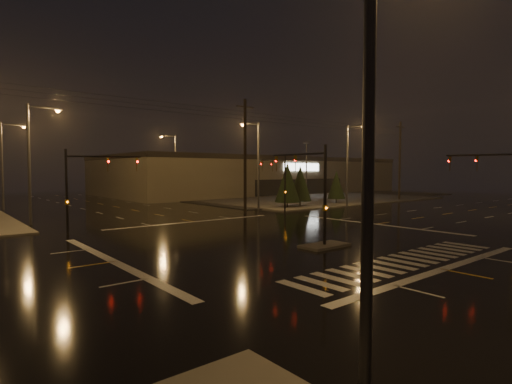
# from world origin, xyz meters

# --- Properties ---
(ground) EXTENTS (140.00, 140.00, 0.00)m
(ground) POSITION_xyz_m (0.00, 0.00, 0.00)
(ground) COLOR black
(ground) RESTS_ON ground
(sidewalk_ne) EXTENTS (36.00, 36.00, 0.12)m
(sidewalk_ne) POSITION_xyz_m (30.00, 30.00, 0.06)
(sidewalk_ne) COLOR #4E4A45
(sidewalk_ne) RESTS_ON ground
(median_island) EXTENTS (3.00, 1.60, 0.15)m
(median_island) POSITION_xyz_m (0.00, -4.00, 0.07)
(median_island) COLOR #4E4A45
(median_island) RESTS_ON ground
(crosswalk) EXTENTS (15.00, 2.60, 0.01)m
(crosswalk) POSITION_xyz_m (0.00, -9.00, 0.01)
(crosswalk) COLOR beige
(crosswalk) RESTS_ON ground
(stop_bar_near) EXTENTS (16.00, 0.50, 0.01)m
(stop_bar_near) POSITION_xyz_m (0.00, -11.00, 0.01)
(stop_bar_near) COLOR beige
(stop_bar_near) RESTS_ON ground
(stop_bar_far) EXTENTS (16.00, 0.50, 0.01)m
(stop_bar_far) POSITION_xyz_m (0.00, 11.00, 0.01)
(stop_bar_far) COLOR beige
(stop_bar_far) RESTS_ON ground
(parking_lot) EXTENTS (50.00, 24.00, 0.08)m
(parking_lot) POSITION_xyz_m (35.00, 28.00, 0.04)
(parking_lot) COLOR black
(parking_lot) RESTS_ON ground
(retail_building) EXTENTS (60.20, 28.30, 7.20)m
(retail_building) POSITION_xyz_m (35.00, 45.99, 3.84)
(retail_building) COLOR #726751
(retail_building) RESTS_ON ground
(signal_mast_median) EXTENTS (0.25, 4.59, 6.00)m
(signal_mast_median) POSITION_xyz_m (0.00, -3.07, 3.75)
(signal_mast_median) COLOR black
(signal_mast_median) RESTS_ON ground
(signal_mast_ne) EXTENTS (4.84, 1.86, 6.00)m
(signal_mast_ne) POSITION_xyz_m (9.50, 10.14, 3.79)
(signal_mast_ne) COLOR black
(signal_mast_ne) RESTS_ON ground
(signal_mast_nw) EXTENTS (4.84, 1.86, 6.00)m
(signal_mast_nw) POSITION_xyz_m (-9.50, 10.14, 3.79)
(signal_mast_nw) COLOR black
(signal_mast_nw) RESTS_ON ground
(signal_mast_se) EXTENTS (1.55, 3.87, 6.00)m
(signal_mast_se) POSITION_xyz_m (10.23, -9.75, 3.71)
(signal_mast_se) COLOR black
(signal_mast_se) RESTS_ON ground
(streetlight_0) EXTENTS (2.77, 0.32, 10.00)m
(streetlight_0) POSITION_xyz_m (-11.18, -15.00, 5.80)
(streetlight_0) COLOR #38383A
(streetlight_0) RESTS_ON ground
(streetlight_1) EXTENTS (2.77, 0.32, 10.00)m
(streetlight_1) POSITION_xyz_m (-11.18, 18.00, 5.80)
(streetlight_1) COLOR #38383A
(streetlight_1) RESTS_ON ground
(streetlight_2) EXTENTS (2.77, 0.32, 10.00)m
(streetlight_2) POSITION_xyz_m (-11.18, 34.00, 5.80)
(streetlight_2) COLOR #38383A
(streetlight_2) RESTS_ON ground
(streetlight_3) EXTENTS (2.77, 0.32, 10.00)m
(streetlight_3) POSITION_xyz_m (11.18, 16.00, 5.80)
(streetlight_3) COLOR #38383A
(streetlight_3) RESTS_ON ground
(streetlight_4) EXTENTS (2.77, 0.32, 10.00)m
(streetlight_4) POSITION_xyz_m (11.18, 36.00, 5.80)
(streetlight_4) COLOR #38383A
(streetlight_4) RESTS_ON ground
(streetlight_6) EXTENTS (0.32, 2.77, 10.00)m
(streetlight_6) POSITION_xyz_m (22.00, 11.18, 5.80)
(streetlight_6) COLOR #38383A
(streetlight_6) RESTS_ON ground
(utility_pole_1) EXTENTS (2.20, 0.32, 12.00)m
(utility_pole_1) POSITION_xyz_m (8.00, 14.00, 6.13)
(utility_pole_1) COLOR black
(utility_pole_1) RESTS_ON ground
(utility_pole_2) EXTENTS (2.20, 0.32, 12.00)m
(utility_pole_2) POSITION_xyz_m (38.00, 14.00, 6.13)
(utility_pole_2) COLOR black
(utility_pole_2) RESTS_ON ground
(conifer_0) EXTENTS (3.07, 3.07, 5.50)m
(conifer_0) POSITION_xyz_m (15.70, 15.55, 3.10)
(conifer_0) COLOR black
(conifer_0) RESTS_ON ground
(conifer_1) EXTENTS (2.86, 2.86, 5.16)m
(conifer_1) POSITION_xyz_m (18.19, 15.84, 2.93)
(conifer_1) COLOR black
(conifer_1) RESTS_ON ground
(conifer_2) EXTENTS (2.43, 2.43, 4.49)m
(conifer_2) POSITION_xyz_m (25.17, 15.78, 2.59)
(conifer_2) COLOR black
(conifer_2) RESTS_ON ground
(car_parked) EXTENTS (1.77, 4.33, 1.47)m
(car_parked) POSITION_xyz_m (24.99, 23.81, 0.74)
(car_parked) COLOR black
(car_parked) RESTS_ON ground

